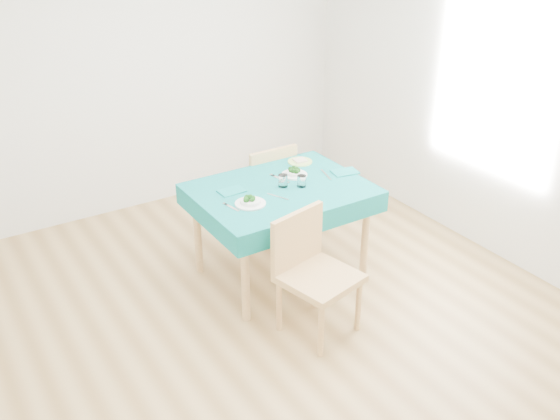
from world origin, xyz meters
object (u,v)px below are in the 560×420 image
chair_far (261,174)px  side_plate (300,162)px  chair_near (320,258)px  table (281,232)px  bowl_far (294,172)px  bowl_near (250,200)px

chair_far → side_plate: bearing=113.2°
chair_near → side_plate: bearing=49.8°
table → chair_near: (-0.17, -0.75, 0.20)m
bowl_far → table: bearing=-147.1°
chair_near → chair_far: 1.51m
chair_far → bowl_far: (-0.03, -0.56, 0.23)m
table → chair_near: chair_near is taller
chair_far → bowl_far: chair_far is taller
table → chair_far: size_ratio=1.15×
table → bowl_near: bearing=-160.3°
chair_far → bowl_near: 1.03m
bowl_near → side_plate: bearing=31.8°
bowl_near → chair_far: bearing=54.8°
chair_far → bowl_far: bearing=86.8°
bowl_near → bowl_far: (0.55, 0.26, -0.00)m
table → side_plate: size_ratio=6.36×
chair_near → table: bearing=64.8°
bowl_near → side_plate: (0.73, 0.45, -0.03)m
table → bowl_far: size_ratio=6.28×
chair_near → side_plate: chair_near is taller
bowl_near → bowl_far: bowl_near is taller
chair_near → bowl_near: size_ratio=5.26×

